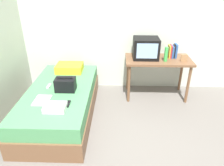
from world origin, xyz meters
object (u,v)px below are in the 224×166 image
(tv, at_px, (146,48))
(book_row, at_px, (173,51))
(desk, at_px, (158,64))
(magazine, at_px, (42,100))
(folded_towel, at_px, (55,107))
(remote_dark, at_px, (68,104))
(picture_frame, at_px, (184,58))
(water_bottle, at_px, (166,54))
(bed, at_px, (61,103))
(handbag, at_px, (65,84))
(remote_silver, at_px, (49,86))
(pillow, at_px, (70,68))

(tv, height_order, book_row, tv)
(desk, height_order, magazine, desk)
(folded_towel, bearing_deg, magazine, 139.09)
(remote_dark, bearing_deg, book_row, 37.18)
(desk, relative_size, folded_towel, 4.14)
(desk, distance_m, picture_frame, 0.46)
(book_row, relative_size, folded_towel, 0.87)
(tv, xyz_separation_m, water_bottle, (0.33, -0.16, -0.05))
(bed, height_order, handbag, handbag)
(water_bottle, distance_m, handbag, 1.75)
(bed, distance_m, magazine, 0.46)
(picture_frame, distance_m, remote_dark, 2.10)
(tv, distance_m, folded_towel, 1.89)
(tv, relative_size, water_bottle, 1.75)
(picture_frame, relative_size, handbag, 0.41)
(bed, relative_size, handbag, 6.67)
(remote_dark, distance_m, remote_silver, 0.65)
(pillow, xyz_separation_m, remote_silver, (-0.20, -0.62, -0.06))
(water_bottle, xyz_separation_m, handbag, (-1.61, -0.64, -0.28))
(book_row, bearing_deg, remote_dark, -142.82)
(remote_silver, bearing_deg, book_row, 19.85)
(handbag, bearing_deg, bed, 159.52)
(magazine, xyz_separation_m, folded_towel, (0.25, -0.22, 0.03))
(bed, height_order, desk, desk)
(pillow, distance_m, remote_silver, 0.66)
(remote_silver, bearing_deg, pillow, 71.99)
(remote_silver, bearing_deg, desk, 19.97)
(bed, height_order, water_bottle, water_bottle)
(desk, xyz_separation_m, book_row, (0.26, 0.09, 0.21))
(desk, xyz_separation_m, remote_silver, (-1.80, -0.66, -0.14))
(picture_frame, height_order, magazine, picture_frame)
(tv, relative_size, handbag, 1.47)
(desk, distance_m, remote_silver, 1.93)
(magazine, distance_m, folded_towel, 0.33)
(pillow, relative_size, handbag, 1.55)
(water_bottle, relative_size, book_row, 1.03)
(book_row, height_order, magazine, book_row)
(desk, relative_size, remote_silver, 8.06)
(handbag, bearing_deg, water_bottle, 21.68)
(book_row, height_order, pillow, book_row)
(book_row, bearing_deg, handbag, -154.34)
(water_bottle, bearing_deg, book_row, 52.93)
(magazine, bearing_deg, book_row, 29.57)
(pillow, height_order, remote_dark, pillow)
(picture_frame, bearing_deg, remote_silver, -166.56)
(picture_frame, bearing_deg, tv, 165.94)
(remote_silver, bearing_deg, magazine, -86.44)
(pillow, bearing_deg, picture_frame, -2.64)
(desk, height_order, tv, tv)
(folded_towel, bearing_deg, desk, 40.02)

